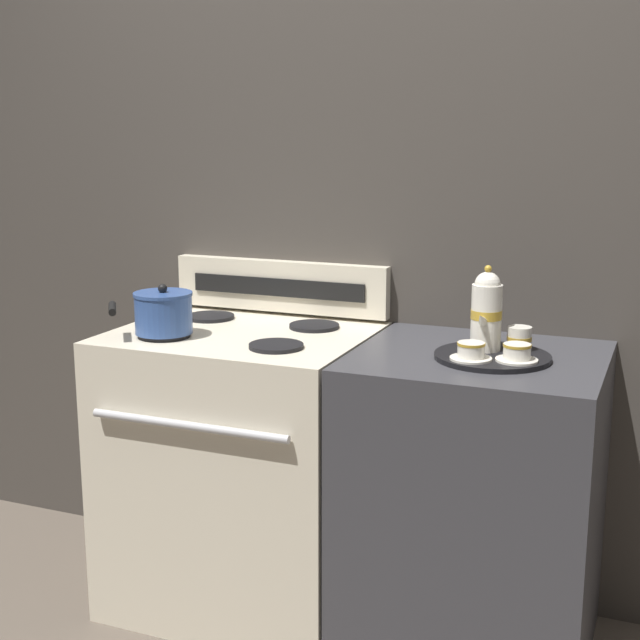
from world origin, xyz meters
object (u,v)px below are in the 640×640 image
at_px(teapot, 486,311).
at_px(teacup_left, 517,353).
at_px(serving_tray, 492,357).
at_px(creamer_jug, 519,338).
at_px(saucepan, 163,312).
at_px(teacup_right, 471,351).
at_px(stove, 244,469).

xyz_separation_m(teapot, teacup_left, (0.10, -0.09, -0.09)).
distance_m(serving_tray, creamer_jug, 0.10).
bearing_deg(saucepan, teacup_left, 3.29).
xyz_separation_m(teacup_left, creamer_jug, (-0.02, 0.12, 0.01)).
bearing_deg(teacup_right, serving_tray, 62.62).
bearing_deg(teapot, teacup_left, -40.71).
xyz_separation_m(saucepan, creamer_jug, (1.03, 0.18, -0.03)).
bearing_deg(teacup_left, saucepan, -176.71).
distance_m(saucepan, creamer_jug, 1.04).
distance_m(teacup_right, creamer_jug, 0.18).
distance_m(teacup_left, creamer_jug, 0.13).
xyz_separation_m(stove, teacup_right, (0.74, -0.11, 0.48)).
bearing_deg(teacup_right, stove, 171.34).
height_order(saucepan, teacup_right, saucepan).
relative_size(saucepan, serving_tray, 0.81).
distance_m(serving_tray, teapot, 0.13).
xyz_separation_m(saucepan, teapot, (0.94, 0.15, 0.05)).
relative_size(teacup_left, creamer_jug, 1.62).
relative_size(serving_tray, teacup_left, 2.83).
bearing_deg(creamer_jug, saucepan, -169.82).
relative_size(serving_tray, teacup_right, 2.83).
bearing_deg(stove, creamer_jug, 2.86).
bearing_deg(stove, teacup_left, -5.51).
distance_m(saucepan, teacup_left, 1.04).
bearing_deg(teacup_left, creamer_jug, 97.29).
bearing_deg(teacup_left, serving_tray, 145.64).
bearing_deg(teacup_right, teacup_left, 14.65).
xyz_separation_m(serving_tray, creamer_jug, (0.06, 0.07, 0.04)).
height_order(stove, serving_tray, serving_tray).
bearing_deg(teapot, serving_tray, -52.56).
bearing_deg(creamer_jug, teacup_left, -82.71).
xyz_separation_m(saucepan, serving_tray, (0.97, 0.11, -0.07)).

